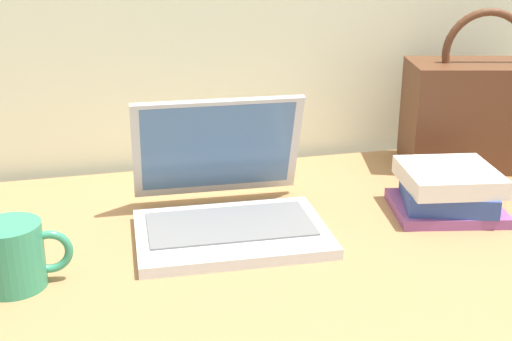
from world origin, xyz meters
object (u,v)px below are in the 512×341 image
handbag (479,112)px  coffee_mug (14,255)px  book_stack (447,191)px  laptop (226,202)px

handbag → coffee_mug: bearing=-161.2°
coffee_mug → book_stack: coffee_mug is taller
coffee_mug → book_stack: bearing=6.9°
laptop → coffee_mug: 0.35m
laptop → coffee_mug: (-0.33, -0.13, 0.00)m
coffee_mug → laptop: bearing=20.8°
coffee_mug → book_stack: (0.72, 0.09, -0.01)m
laptop → handbag: handbag is taller
book_stack → laptop: bearing=174.3°
handbag → book_stack: 0.31m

